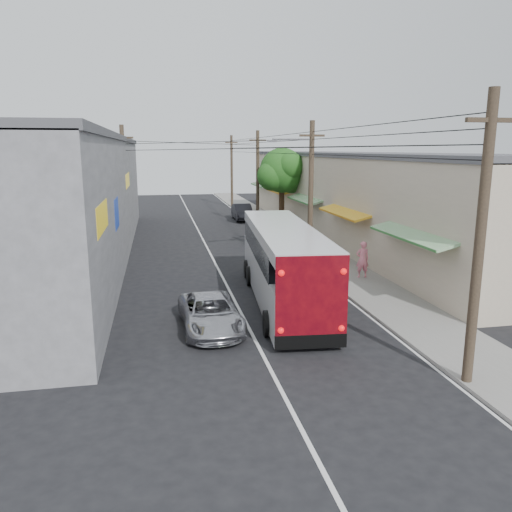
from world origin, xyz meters
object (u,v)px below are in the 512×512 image
Objects in this scene: parked_car_far at (242,212)px; jeepney at (210,313)px; parked_suv at (278,235)px; pedestrian_near at (362,259)px; pedestrian_far at (309,248)px; coach_bus at (283,263)px; parked_car_mid at (262,227)px.

jeepney is at bearing -101.10° from parked_car_far.
parked_suv is at bearing -89.03° from parked_car_far.
parked_suv is 3.44× the size of pedestrian_near.
pedestrian_near reaches higher than pedestrian_far.
pedestrian_near is 1.27× the size of pedestrian_far.
parked_car_far is at bearing 88.62° from parked_suv.
parked_car_far is 2.44× the size of pedestrian_near.
jeepney is 3.06× the size of pedestrian_far.
pedestrian_near is at bearing -76.67° from parked_suv.
parked_suv is 1.41× the size of parked_car_far.
pedestrian_near reaches higher than parked_suv.
coach_bus is 2.90× the size of parked_car_mid.
pedestrian_far is (0.80, -4.21, -0.08)m from parked_suv.
coach_bus is at bearing -94.87° from parked_car_far.
parked_car_mid is 14.05m from pedestrian_near.
coach_bus is 25.54m from parked_car_far.
coach_bus reaches higher than parked_car_far.
parked_suv reaches higher than parked_car_far.
pedestrian_near is at bearing 34.98° from coach_bus.
coach_bus is 7.96× the size of pedestrian_far.
coach_bus reaches higher than pedestrian_near.
parked_suv is 14.04m from parked_car_far.
coach_bus is at bearing -91.15° from parked_car_mid.
parked_car_mid is at bearing -76.63° from pedestrian_near.
coach_bus is 11.67m from parked_suv.
jeepney is 28.89m from parked_car_far.
coach_bus reaches higher than parked_car_mid.
parked_suv is at bearing -82.41° from parked_car_mid.
pedestrian_near is at bearing 115.96° from pedestrian_far.
parked_suv reaches higher than jeepney.
pedestrian_near is (4.84, 2.79, -0.66)m from coach_bus.
parked_car_far reaches higher than parked_car_mid.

